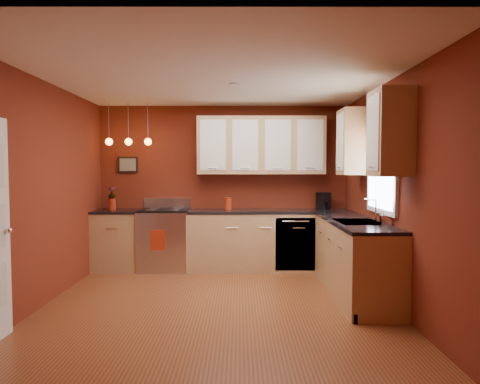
{
  "coord_description": "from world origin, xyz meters",
  "views": [
    {
      "loc": [
        0.26,
        -4.86,
        1.57
      ],
      "look_at": [
        0.27,
        1.0,
        1.26
      ],
      "focal_mm": 32.0,
      "sensor_mm": 36.0,
      "label": 1
    }
  ],
  "objects_px": {
    "coffee_maker": "(324,201)",
    "soap_pump": "(384,218)",
    "gas_range": "(164,239)",
    "sink": "(358,224)",
    "red_canister": "(228,203)"
  },
  "relations": [
    {
      "from": "coffee_maker",
      "to": "sink",
      "type": "bearing_deg",
      "value": -106.16
    },
    {
      "from": "gas_range",
      "to": "coffee_maker",
      "type": "bearing_deg",
      "value": 2.98
    },
    {
      "from": "sink",
      "to": "coffee_maker",
      "type": "bearing_deg",
      "value": 93.56
    },
    {
      "from": "sink",
      "to": "red_canister",
      "type": "bearing_deg",
      "value": 135.92
    },
    {
      "from": "sink",
      "to": "red_canister",
      "type": "distance_m",
      "value": 2.26
    },
    {
      "from": "red_canister",
      "to": "coffee_maker",
      "type": "relative_size",
      "value": 0.71
    },
    {
      "from": "coffee_maker",
      "to": "soap_pump",
      "type": "xyz_separation_m",
      "value": [
        0.3,
        -1.97,
        -0.04
      ]
    },
    {
      "from": "gas_range",
      "to": "soap_pump",
      "type": "relative_size",
      "value": 6.44
    },
    {
      "from": "gas_range",
      "to": "soap_pump",
      "type": "distance_m",
      "value": 3.41
    },
    {
      "from": "red_canister",
      "to": "gas_range",
      "type": "bearing_deg",
      "value": -176.1
    },
    {
      "from": "sink",
      "to": "soap_pump",
      "type": "xyz_separation_m",
      "value": [
        0.2,
        -0.34,
        0.11
      ]
    },
    {
      "from": "gas_range",
      "to": "red_canister",
      "type": "height_order",
      "value": "red_canister"
    },
    {
      "from": "gas_range",
      "to": "sink",
      "type": "bearing_deg",
      "value": -29.78
    },
    {
      "from": "red_canister",
      "to": "coffee_maker",
      "type": "distance_m",
      "value": 1.52
    },
    {
      "from": "soap_pump",
      "to": "coffee_maker",
      "type": "bearing_deg",
      "value": 98.73
    }
  ]
}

